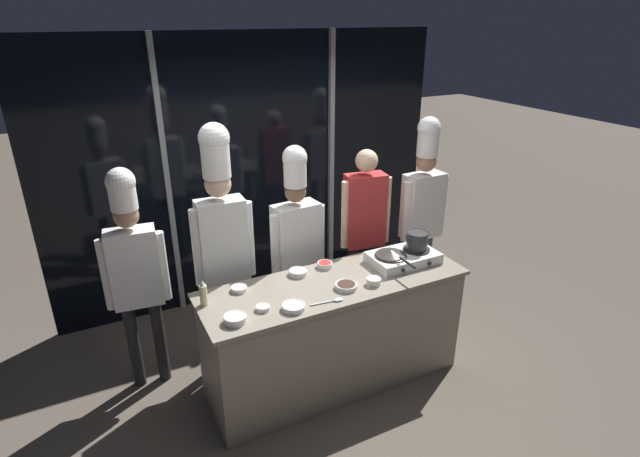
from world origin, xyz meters
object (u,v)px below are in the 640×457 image
squeeze_bottle_oil (203,293)px  chef_sous (222,230)px  prep_bowl_bean_sprouts (298,272)px  prep_bowl_soy_glaze (346,286)px  serving_spoon_slotted (334,300)px  frying_pan (391,253)px  prep_bowl_chicken (374,281)px  portable_stove (403,257)px  prep_bowl_rice (235,318)px  prep_bowl_noodles (263,308)px  person_guest (364,221)px  chef_head (134,263)px  stock_pot (417,240)px  chef_line (296,235)px  prep_bowl_garlic (293,307)px  prep_bowl_onion (239,288)px  chef_pastry (423,201)px  prep_bowl_bell_pepper (325,264)px

squeeze_bottle_oil → chef_sous: 0.60m
prep_bowl_bean_sprouts → prep_bowl_soy_glaze: bearing=-56.7°
prep_bowl_bean_sprouts → serving_spoon_slotted: bearing=-82.6°
frying_pan → prep_bowl_chicken: bearing=-146.1°
portable_stove → squeeze_bottle_oil: bearing=176.4°
prep_bowl_bean_sprouts → prep_bowl_rice: size_ratio=0.95×
squeeze_bottle_oil → serving_spoon_slotted: squeeze_bottle_oil is taller
frying_pan → prep_bowl_rice: size_ratio=2.90×
prep_bowl_noodles → person_guest: size_ratio=0.06×
prep_bowl_rice → chef_head: bearing=120.8°
squeeze_bottle_oil → prep_bowl_rice: squeeze_bottle_oil is taller
stock_pot → chef_line: 1.02m
prep_bowl_garlic → prep_bowl_onion: bearing=121.7°
stock_pot → serving_spoon_slotted: size_ratio=0.81×
serving_spoon_slotted → chef_pastry: size_ratio=0.13×
frying_pan → chef_sous: size_ratio=0.21×
prep_bowl_bean_sprouts → serving_spoon_slotted: size_ratio=0.58×
prep_bowl_garlic → chef_pastry: 1.97m
frying_pan → prep_bowl_rice: bearing=-171.7°
prep_bowl_noodles → prep_bowl_bean_sprouts: 0.56m
portable_stove → chef_sous: bearing=157.6°
prep_bowl_bell_pepper → chef_head: size_ratio=0.07×
prep_bowl_bell_pepper → prep_bowl_soy_glaze: bearing=-92.0°
squeeze_bottle_oil → prep_bowl_rice: (0.13, -0.31, -0.06)m
prep_bowl_noodles → chef_line: (0.60, 0.76, 0.13)m
prep_bowl_soy_glaze → chef_line: (-0.06, 0.76, 0.12)m
squeeze_bottle_oil → prep_bowl_soy_glaze: bearing=-14.1°
frying_pan → chef_pastry: 1.01m
prep_bowl_garlic → chef_sous: bearing=107.4°
prep_bowl_bean_sprouts → stock_pot: bearing=-11.6°
chef_sous → person_guest: (1.35, 0.06, -0.20)m
prep_bowl_bean_sprouts → prep_bowl_chicken: prep_bowl_chicken is taller
prep_bowl_bean_sprouts → chef_pastry: chef_pastry is taller
prep_bowl_bell_pepper → chef_line: 0.42m
squeeze_bottle_oil → chef_head: chef_head is taller
prep_bowl_garlic → prep_bowl_rice: bearing=175.3°
prep_bowl_onion → prep_bowl_soy_glaze: (0.73, -0.33, 0.00)m
prep_bowl_chicken → prep_bowl_bean_sprouts: bearing=138.3°
prep_bowl_bell_pepper → stock_pot: bearing=-16.4°
prep_bowl_onion → prep_bowl_bell_pepper: size_ratio=0.96×
chef_sous → chef_head: bearing=-4.9°
person_guest → chef_sous: bearing=10.9°
prep_bowl_garlic → chef_line: size_ratio=0.09×
prep_bowl_noodles → prep_bowl_soy_glaze: prep_bowl_soy_glaze is taller
person_guest → chef_pastry: bearing=-171.7°
prep_bowl_soy_glaze → serving_spoon_slotted: bearing=-145.1°
stock_pot → prep_bowl_chicken: 0.60m
portable_stove → prep_bowl_bell_pepper: (-0.62, 0.22, -0.02)m
prep_bowl_garlic → prep_bowl_bell_pepper: prep_bowl_bell_pepper is taller
stock_pot → prep_bowl_onion: bearing=173.2°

